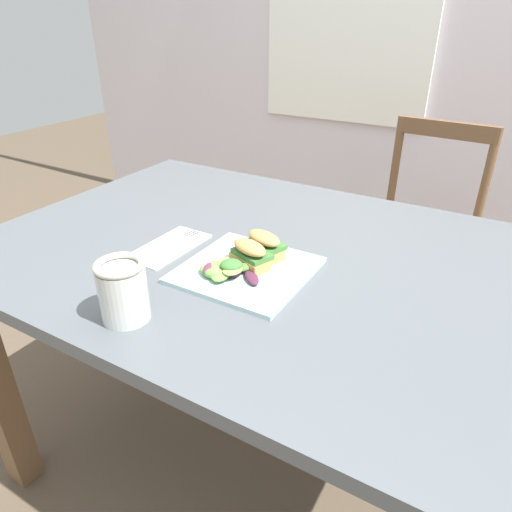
{
  "coord_description": "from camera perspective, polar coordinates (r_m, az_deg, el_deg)",
  "views": [
    {
      "loc": [
        0.41,
        -0.68,
        1.23
      ],
      "look_at": [
        -0.04,
        0.08,
        0.76
      ],
      "focal_mm": 32.29,
      "sensor_mm": 36.0,
      "label": 1
    }
  ],
  "objects": [
    {
      "name": "fork_on_napkin",
      "position": [
        1.1,
        -10.08,
        1.64
      ],
      "size": [
        0.04,
        0.19,
        0.0
      ],
      "color": "silver",
      "rests_on": "napkin_folded"
    },
    {
      "name": "mason_jar_iced_tea",
      "position": [
        0.84,
        -16.1,
        -4.49
      ],
      "size": [
        0.09,
        0.09,
        0.11
      ],
      "color": "#995623",
      "rests_on": "dining_table"
    },
    {
      "name": "plate_lunch",
      "position": [
        0.97,
        -1.2,
        -1.75
      ],
      "size": [
        0.26,
        0.26,
        0.01
      ],
      "primitive_type": "cube",
      "color": "silver",
      "rests_on": "dining_table"
    },
    {
      "name": "chair_wooden_far",
      "position": [
        1.88,
        19.4,
        2.03
      ],
      "size": [
        0.43,
        0.43,
        0.87
      ],
      "color": "brown",
      "rests_on": "ground"
    },
    {
      "name": "salad_mixed_greens",
      "position": [
        0.94,
        -3.9,
        -1.66
      ],
      "size": [
        0.14,
        0.1,
        0.03
      ],
      "color": "#4C2338",
      "rests_on": "plate_lunch"
    },
    {
      "name": "napkin_folded",
      "position": [
        1.09,
        -10.72,
        1.15
      ],
      "size": [
        0.11,
        0.2,
        0.0
      ],
      "primitive_type": "cube",
      "rotation": [
        0.0,
        0.0,
        -0.02
      ],
      "color": "silver",
      "rests_on": "dining_table"
    },
    {
      "name": "sandwich_half_back",
      "position": [
        1.0,
        1.04,
        1.46
      ],
      "size": [
        0.1,
        0.08,
        0.06
      ],
      "color": "tan",
      "rests_on": "plate_lunch"
    },
    {
      "name": "dining_table",
      "position": [
        1.12,
        0.5,
        -4.5
      ],
      "size": [
        1.3,
        0.91,
        0.74
      ],
      "color": "#51565B",
      "rests_on": "ground"
    },
    {
      "name": "sandwich_half_front",
      "position": [
        0.96,
        -0.73,
        0.27
      ],
      "size": [
        0.1,
        0.08,
        0.06
      ],
      "color": "tan",
      "rests_on": "plate_lunch"
    },
    {
      "name": "ground_plane",
      "position": [
        1.46,
        -0.39,
        -29.11
      ],
      "size": [
        9.22,
        9.22,
        0.0
      ],
      "primitive_type": "plane",
      "color": "brown"
    }
  ]
}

